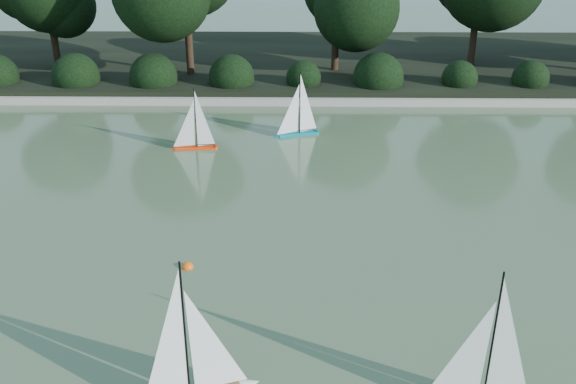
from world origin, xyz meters
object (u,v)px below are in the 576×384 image
at_px(sailboat_white_a, 471,384).
at_px(sailboat_white_b, 203,375).
at_px(race_buoy, 188,268).
at_px(sailboat_teal, 294,125).
at_px(sailboat_orange, 191,139).

relative_size(sailboat_white_a, sailboat_white_b, 0.96).
xyz_separation_m(sailboat_white_b, race_buoy, (-0.57, 2.54, -0.27)).
xyz_separation_m(sailboat_white_b, sailboat_teal, (0.90, 8.06, -0.04)).
height_order(sailboat_white_b, sailboat_orange, sailboat_white_b).
height_order(sailboat_white_a, sailboat_white_b, sailboat_white_b).
bearing_deg(sailboat_orange, sailboat_white_a, -61.62).
bearing_deg(sailboat_teal, sailboat_orange, -158.01).
height_order(sailboat_orange, sailboat_teal, sailboat_teal).
xyz_separation_m(sailboat_white_a, race_buoy, (-3.30, 2.63, -0.27)).
distance_m(sailboat_white_a, race_buoy, 4.22).
distance_m(sailboat_orange, sailboat_teal, 2.28).
bearing_deg(sailboat_white_a, sailboat_white_b, 178.16).
relative_size(sailboat_white_a, race_buoy, 10.07).
relative_size(sailboat_white_b, sailboat_orange, 1.27).
bearing_deg(sailboat_white_a, sailboat_teal, 102.62).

